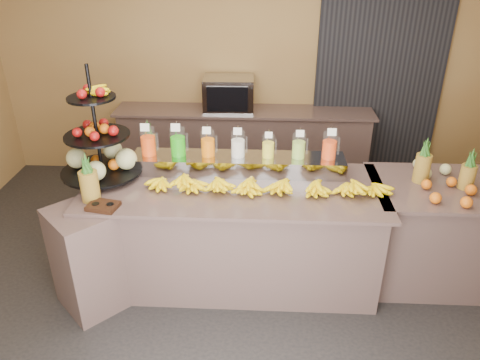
# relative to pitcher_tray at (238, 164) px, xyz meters

# --- Properties ---
(ground) EXTENTS (6.00, 6.00, 0.00)m
(ground) POSITION_rel_pitcher_tray_xyz_m (-0.02, -0.58, -1.01)
(ground) COLOR black
(ground) RESTS_ON ground
(room_envelope) EXTENTS (6.04, 5.02, 2.82)m
(room_envelope) POSITION_rel_pitcher_tray_xyz_m (0.17, 0.21, 0.87)
(room_envelope) COLOR olive
(room_envelope) RESTS_ON ground
(buffet_counter) EXTENTS (2.75, 1.25, 0.93)m
(buffet_counter) POSITION_rel_pitcher_tray_xyz_m (-0.13, -0.32, -0.54)
(buffet_counter) COLOR #896863
(buffet_counter) RESTS_ON ground
(right_counter) EXTENTS (1.08, 0.88, 0.93)m
(right_counter) POSITION_rel_pitcher_tray_xyz_m (1.68, -0.18, -0.54)
(right_counter) COLOR #896863
(right_counter) RESTS_ON ground
(back_ledge) EXTENTS (3.10, 0.55, 0.93)m
(back_ledge) POSITION_rel_pitcher_tray_xyz_m (-0.02, 1.67, -0.54)
(back_ledge) COLOR #896863
(back_ledge) RESTS_ON ground
(pitcher_tray) EXTENTS (1.85, 0.30, 0.15)m
(pitcher_tray) POSITION_rel_pitcher_tray_xyz_m (0.00, 0.00, 0.00)
(pitcher_tray) COLOR gray
(pitcher_tray) RESTS_ON buffet_counter
(juice_pitcher_orange_a) EXTENTS (0.13, 0.14, 0.32)m
(juice_pitcher_orange_a) POSITION_rel_pitcher_tray_xyz_m (-0.78, -0.00, 0.18)
(juice_pitcher_orange_a) COLOR silver
(juice_pitcher_orange_a) RESTS_ON pitcher_tray
(juice_pitcher_green) EXTENTS (0.13, 0.14, 0.32)m
(juice_pitcher_green) POSITION_rel_pitcher_tray_xyz_m (-0.52, -0.00, 0.18)
(juice_pitcher_green) COLOR silver
(juice_pitcher_green) RESTS_ON pitcher_tray
(juice_pitcher_orange_b) EXTENTS (0.12, 0.13, 0.30)m
(juice_pitcher_orange_b) POSITION_rel_pitcher_tray_xyz_m (-0.26, -0.00, 0.18)
(juice_pitcher_orange_b) COLOR silver
(juice_pitcher_orange_b) RESTS_ON pitcher_tray
(juice_pitcher_milk) EXTENTS (0.12, 0.13, 0.29)m
(juice_pitcher_milk) POSITION_rel_pitcher_tray_xyz_m (-0.00, -0.00, 0.17)
(juice_pitcher_milk) COLOR silver
(juice_pitcher_milk) RESTS_ON pitcher_tray
(juice_pitcher_lemon) EXTENTS (0.11, 0.11, 0.26)m
(juice_pitcher_lemon) POSITION_rel_pitcher_tray_xyz_m (0.26, -0.00, 0.16)
(juice_pitcher_lemon) COLOR silver
(juice_pitcher_lemon) RESTS_ON pitcher_tray
(juice_pitcher_lime) EXTENTS (0.12, 0.12, 0.28)m
(juice_pitcher_lime) POSITION_rel_pitcher_tray_xyz_m (0.52, -0.00, 0.17)
(juice_pitcher_lime) COLOR silver
(juice_pitcher_lime) RESTS_ON pitcher_tray
(juice_pitcher_orange_c) EXTENTS (0.13, 0.13, 0.31)m
(juice_pitcher_orange_c) POSITION_rel_pitcher_tray_xyz_m (0.78, -0.00, 0.18)
(juice_pitcher_orange_c) COLOR silver
(juice_pitcher_orange_c) RESTS_ON pitcher_tray
(banana_heap) EXTENTS (1.99, 0.18, 0.16)m
(banana_heap) POSITION_rel_pitcher_tray_xyz_m (0.26, -0.33, -0.00)
(banana_heap) COLOR yellow
(banana_heap) RESTS_ON buffet_counter
(fruit_stand) EXTENTS (0.71, 0.71, 0.97)m
(fruit_stand) POSITION_rel_pitcher_tray_xyz_m (-1.12, -0.14, 0.17)
(fruit_stand) COLOR black
(fruit_stand) RESTS_ON buffet_counter
(condiment_caddy) EXTENTS (0.25, 0.21, 0.03)m
(condiment_caddy) POSITION_rel_pitcher_tray_xyz_m (-1.00, -0.68, -0.06)
(condiment_caddy) COLOR black
(condiment_caddy) RESTS_ON buffet_counter
(pineapple_left_a) EXTENTS (0.15, 0.15, 0.41)m
(pineapple_left_a) POSITION_rel_pitcher_tray_xyz_m (-1.12, -0.56, 0.08)
(pineapple_left_a) COLOR brown
(pineapple_left_a) RESTS_ON buffet_counter
(pineapple_left_b) EXTENTS (0.13, 0.13, 0.39)m
(pineapple_left_b) POSITION_rel_pitcher_tray_xyz_m (-0.83, 0.23, 0.07)
(pineapple_left_b) COLOR brown
(pineapple_left_b) RESTS_ON buffet_counter
(right_fruit_pile) EXTENTS (0.46, 0.44, 0.24)m
(right_fruit_pile) POSITION_rel_pitcher_tray_xyz_m (1.70, -0.26, 0.00)
(right_fruit_pile) COLOR brown
(right_fruit_pile) RESTS_ON right_counter
(oven_warmer) EXTENTS (0.60, 0.42, 0.39)m
(oven_warmer) POSITION_rel_pitcher_tray_xyz_m (-0.20, 1.67, 0.12)
(oven_warmer) COLOR gray
(oven_warmer) RESTS_ON back_ledge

